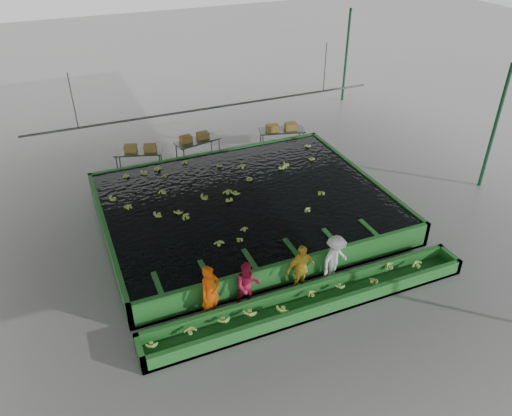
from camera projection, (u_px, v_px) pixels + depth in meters
name	position (u px, v px, depth m)	size (l,w,h in m)	color
ground	(262.00, 240.00, 17.19)	(80.00, 80.00, 0.00)	slate
shed_roof	(263.00, 101.00, 14.50)	(20.00, 22.00, 0.04)	gray
shed_posts	(262.00, 176.00, 15.85)	(20.00, 22.00, 5.00)	#194A2F
flotation_tank	(245.00, 207.00, 18.11)	(10.00, 8.00, 0.90)	#226A27
tank_water	(245.00, 198.00, 17.90)	(9.70, 7.70, 0.00)	black
sorting_trough	(312.00, 301.00, 14.26)	(10.00, 1.00, 0.50)	#226A27
cableway_rail	(211.00, 108.00, 19.46)	(0.08, 0.08, 14.00)	#59605B
rail_hanger_left	(73.00, 101.00, 17.28)	(0.04, 0.04, 2.00)	#59605B
rail_hanger_right	(325.00, 68.00, 20.57)	(0.04, 0.04, 2.00)	#59605B
worker_a	(210.00, 293.00, 13.64)	(0.63, 0.42, 1.73)	#E54D07
worker_b	(248.00, 285.00, 14.06)	(0.73, 0.57, 1.51)	#AF173B
worker_c	(301.00, 269.00, 14.58)	(0.96, 0.40, 1.64)	gold
worker_d	(335.00, 259.00, 14.97)	(1.05, 0.61, 1.63)	white
packing_table_left	(139.00, 161.00, 21.23)	(1.97, 0.79, 0.90)	#59605B
packing_table_mid	(198.00, 149.00, 22.16)	(1.99, 0.80, 0.91)	#59605B
packing_table_right	(282.00, 139.00, 23.05)	(2.07, 0.83, 0.94)	#59605B
box_stack_left	(141.00, 151.00, 21.01)	(1.32, 0.37, 0.28)	olive
box_stack_mid	(195.00, 140.00, 21.91)	(1.31, 0.36, 0.28)	olive
box_stack_right	(281.00, 130.00, 22.73)	(1.42, 0.39, 0.31)	olive
floating_bananas	(237.00, 187.00, 18.52)	(9.49, 6.47, 0.13)	#96C54E
trough_bananas	(312.00, 297.00, 14.18)	(8.58, 0.57, 0.11)	#96C54E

